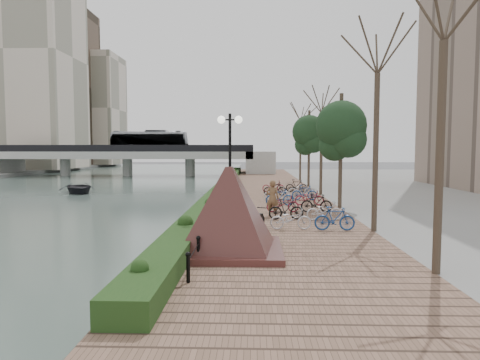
{
  "coord_description": "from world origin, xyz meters",
  "views": [
    {
      "loc": [
        3.04,
        -15.54,
        3.88
      ],
      "look_at": [
        2.23,
        10.11,
        2.0
      ],
      "focal_mm": 32.0,
      "sensor_mm": 36.0,
      "label": 1
    }
  ],
  "objects_px": {
    "motorcycle": "(257,219)",
    "boat": "(79,188)",
    "pedestrian": "(273,198)",
    "lamppost": "(230,147)",
    "granite_monument": "(229,209)"
  },
  "relations": [
    {
      "from": "lamppost",
      "to": "boat",
      "type": "xyz_separation_m",
      "value": [
        -14.35,
        19.38,
        -3.5
      ]
    },
    {
      "from": "motorcycle",
      "to": "boat",
      "type": "xyz_separation_m",
      "value": [
        -15.45,
        19.03,
        -0.47
      ]
    },
    {
      "from": "granite_monument",
      "to": "lamppost",
      "type": "xyz_separation_m",
      "value": [
        -0.18,
        3.72,
        2.05
      ]
    },
    {
      "from": "granite_monument",
      "to": "motorcycle",
      "type": "bearing_deg",
      "value": 77.29
    },
    {
      "from": "lamppost",
      "to": "boat",
      "type": "distance_m",
      "value": 24.37
    },
    {
      "from": "granite_monument",
      "to": "motorcycle",
      "type": "relative_size",
      "value": 3.8
    },
    {
      "from": "boat",
      "to": "lamppost",
      "type": "bearing_deg",
      "value": -82.12
    },
    {
      "from": "lamppost",
      "to": "motorcycle",
      "type": "bearing_deg",
      "value": 17.73
    },
    {
      "from": "motorcycle",
      "to": "pedestrian",
      "type": "distance_m",
      "value": 3.68
    },
    {
      "from": "lamppost",
      "to": "pedestrian",
      "type": "xyz_separation_m",
      "value": [
        1.92,
        3.91,
        -2.56
      ]
    },
    {
      "from": "lamppost",
      "to": "motorcycle",
      "type": "distance_m",
      "value": 3.24
    },
    {
      "from": "motorcycle",
      "to": "pedestrian",
      "type": "height_order",
      "value": "pedestrian"
    },
    {
      "from": "granite_monument",
      "to": "lamppost",
      "type": "bearing_deg",
      "value": 92.76
    },
    {
      "from": "granite_monument",
      "to": "motorcycle",
      "type": "xyz_separation_m",
      "value": [
        0.92,
        4.08,
        -0.98
      ]
    },
    {
      "from": "pedestrian",
      "to": "lamppost",
      "type": "bearing_deg",
      "value": 81.36
    }
  ]
}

